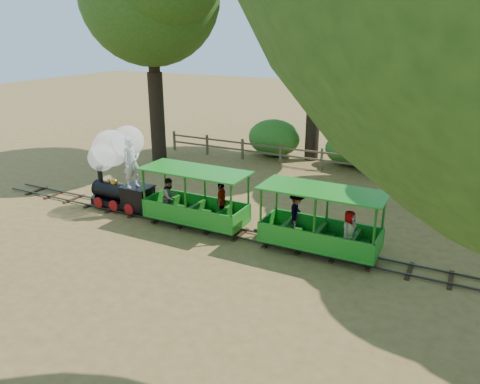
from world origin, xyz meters
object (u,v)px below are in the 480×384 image
at_px(carriage_front, 195,204).
at_px(carriage_rear, 318,226).
at_px(locomotive, 117,162).
at_px(fence, 344,160).

xyz_separation_m(carriage_front, carriage_rear, (4.03, 0.09, -0.00)).
distance_m(carriage_front, carriage_rear, 4.04).
bearing_deg(carriage_front, locomotive, 178.25).
distance_m(carriage_rear, fence, 8.08).
height_order(carriage_front, fence, carriage_front).
bearing_deg(carriage_rear, carriage_front, -178.76).
bearing_deg(locomotive, carriage_rear, -0.08).
bearing_deg(carriage_front, carriage_rear, 1.24).
bearing_deg(carriage_rear, locomotive, 179.92).
bearing_deg(carriage_rear, fence, 100.20).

